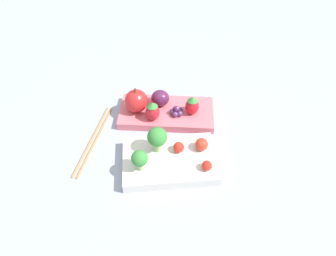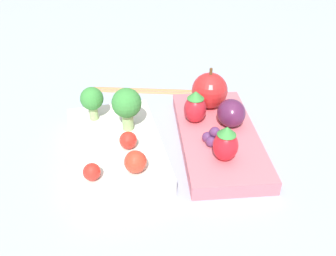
{
  "view_description": "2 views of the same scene",
  "coord_description": "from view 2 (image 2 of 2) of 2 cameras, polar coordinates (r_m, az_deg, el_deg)",
  "views": [
    {
      "loc": [
        -0.04,
        0.44,
        0.52
      ],
      "look_at": [
        -0.0,
        0.0,
        0.04
      ],
      "focal_mm": 32.0,
      "sensor_mm": 36.0,
      "label": 1
    },
    {
      "loc": [
        -0.42,
        0.03,
        0.32
      ],
      "look_at": [
        -0.0,
        0.0,
        0.04
      ],
      "focal_mm": 40.0,
      "sensor_mm": 36.0,
      "label": 2
    }
  ],
  "objects": [
    {
      "name": "broccoli_floret_1",
      "position": [
        0.54,
        -11.51,
        4.24
      ],
      "size": [
        0.03,
        0.03,
        0.05
      ],
      "color": "#93B770",
      "rests_on": "bento_box_savoury"
    },
    {
      "name": "grape_cluster",
      "position": [
        0.5,
        7.08,
        -1.38
      ],
      "size": [
        0.03,
        0.03,
        0.02
      ],
      "color": "#562D5B",
      "rests_on": "bento_box_fruit"
    },
    {
      "name": "chopsticks_pair",
      "position": [
        0.66,
        -2.53,
        5.79
      ],
      "size": [
        0.04,
        0.21,
        0.01
      ],
      "color": "#A37547",
      "rests_on": "ground_plane"
    },
    {
      "name": "plum",
      "position": [
        0.54,
        9.62,
        2.27
      ],
      "size": [
        0.04,
        0.04,
        0.04
      ],
      "color": "#511E42",
      "rests_on": "bento_box_fruit"
    },
    {
      "name": "apple",
      "position": [
        0.57,
        6.36,
        5.7
      ],
      "size": [
        0.05,
        0.05,
        0.06
      ],
      "color": "red",
      "rests_on": "bento_box_fruit"
    },
    {
      "name": "cherry_tomato_1",
      "position": [
        0.44,
        -4.98,
        -5.16
      ],
      "size": [
        0.03,
        0.03,
        0.03
      ],
      "color": "red",
      "rests_on": "bento_box_savoury"
    },
    {
      "name": "strawberry_0",
      "position": [
        0.47,
        8.78,
        -2.4
      ],
      "size": [
        0.03,
        0.03,
        0.05
      ],
      "color": "red",
      "rests_on": "bento_box_fruit"
    },
    {
      "name": "ground_plane",
      "position": [
        0.53,
        0.35,
        -2.89
      ],
      "size": [
        4.0,
        4.0,
        0.0
      ],
      "primitive_type": "plane",
      "color": "#939EB2"
    },
    {
      "name": "strawberry_1",
      "position": [
        0.54,
        4.15,
        3.19
      ],
      "size": [
        0.03,
        0.03,
        0.05
      ],
      "color": "red",
      "rests_on": "bento_box_fruit"
    },
    {
      "name": "cherry_tomato_2",
      "position": [
        0.48,
        -6.09,
        -1.87
      ],
      "size": [
        0.02,
        0.02,
        0.02
      ],
      "color": "red",
      "rests_on": "bento_box_savoury"
    },
    {
      "name": "bento_box_fruit",
      "position": [
        0.54,
        7.63,
        -1.39
      ],
      "size": [
        0.22,
        0.11,
        0.02
      ],
      "color": "#DB6670",
      "rests_on": "ground_plane"
    },
    {
      "name": "broccoli_floret_0",
      "position": [
        0.5,
        -6.31,
        3.59
      ],
      "size": [
        0.04,
        0.04,
        0.06
      ],
      "color": "#93B770",
      "rests_on": "bento_box_savoury"
    },
    {
      "name": "bento_box_savoury",
      "position": [
        0.51,
        -8.01,
        -3.0
      ],
      "size": [
        0.21,
        0.15,
        0.03
      ],
      "color": "silver",
      "rests_on": "ground_plane"
    },
    {
      "name": "cherry_tomato_0",
      "position": [
        0.44,
        -11.53,
        -6.57
      ],
      "size": [
        0.02,
        0.02,
        0.02
      ],
      "color": "red",
      "rests_on": "bento_box_savoury"
    }
  ]
}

